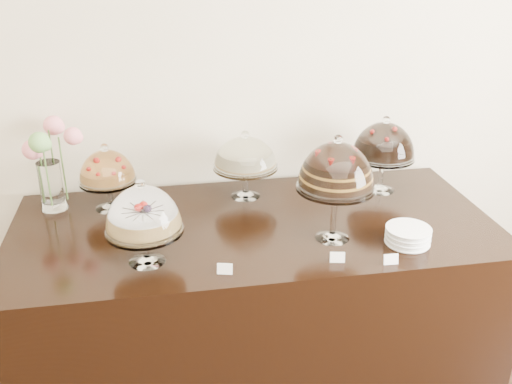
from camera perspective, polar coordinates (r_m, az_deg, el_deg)
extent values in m
cube|color=beige|center=(2.94, -0.27, 12.45)|extent=(5.00, 0.04, 3.00)
cube|color=black|center=(2.85, -0.18, -11.18)|extent=(2.20, 1.00, 0.90)
cone|color=white|center=(2.36, -10.82, -6.55)|extent=(0.15, 0.15, 0.02)
cylinder|color=white|center=(2.33, -10.95, -5.11)|extent=(0.03, 0.03, 0.11)
cylinder|color=white|center=(2.30, -11.07, -3.77)|extent=(0.31, 0.31, 0.01)
cylinder|color=tan|center=(2.28, -11.15, -2.94)|extent=(0.24, 0.24, 0.06)
sphere|color=#B0150E|center=(2.28, -9.64, -1.66)|extent=(0.02, 0.02, 0.02)
sphere|color=#B0150E|center=(2.31, -12.43, -1.58)|extent=(0.02, 0.02, 0.02)
sphere|color=#B0150E|center=(2.20, -11.62, -2.76)|extent=(0.02, 0.02, 0.02)
sphere|color=white|center=(2.21, -11.48, 0.80)|extent=(0.04, 0.04, 0.04)
cone|color=white|center=(2.51, 7.62, -4.29)|extent=(0.15, 0.15, 0.02)
cylinder|color=white|center=(2.46, 7.77, -1.90)|extent=(0.03, 0.03, 0.21)
cylinder|color=white|center=(2.41, 7.92, 0.46)|extent=(0.33, 0.33, 0.01)
cylinder|color=black|center=(2.39, 8.00, 1.81)|extent=(0.25, 0.25, 0.11)
sphere|color=#B0150E|center=(2.40, 9.46, 3.54)|extent=(0.02, 0.02, 0.02)
sphere|color=#B0150E|center=(2.43, 7.63, 3.87)|extent=(0.02, 0.02, 0.02)
sphere|color=#B0150E|center=(2.36, 6.42, 3.39)|extent=(0.02, 0.02, 0.02)
sphere|color=#B0150E|center=(2.30, 7.52, 2.73)|extent=(0.02, 0.02, 0.02)
sphere|color=#B0150E|center=(2.33, 9.45, 2.84)|extent=(0.02, 0.02, 0.02)
sphere|color=white|center=(2.33, 8.22, 5.24)|extent=(0.04, 0.04, 0.04)
cone|color=white|center=(2.88, -1.05, -0.16)|extent=(0.15, 0.15, 0.02)
cylinder|color=white|center=(2.85, -1.06, 1.24)|extent=(0.03, 0.03, 0.13)
cylinder|color=white|center=(2.82, -1.07, 2.54)|extent=(0.32, 0.32, 0.01)
cylinder|color=beige|center=(2.81, -1.08, 3.29)|extent=(0.25, 0.25, 0.07)
sphere|color=white|center=(2.76, -1.10, 5.74)|extent=(0.04, 0.04, 0.04)
cone|color=white|center=(3.02, 12.27, 0.44)|extent=(0.15, 0.15, 0.02)
cylinder|color=white|center=(2.98, 12.42, 2.01)|extent=(0.03, 0.03, 0.15)
cylinder|color=white|center=(2.95, 12.56, 3.49)|extent=(0.32, 0.32, 0.01)
cylinder|color=black|center=(2.94, 12.65, 4.38)|extent=(0.26, 0.26, 0.09)
sphere|color=#B0150E|center=(2.96, 13.82, 5.54)|extent=(0.02, 0.02, 0.02)
sphere|color=#B0150E|center=(2.94, 11.45, 5.63)|extent=(0.02, 0.02, 0.02)
sphere|color=#B0150E|center=(2.85, 12.96, 4.89)|extent=(0.02, 0.02, 0.02)
sphere|color=white|center=(2.89, 12.91, 7.03)|extent=(0.04, 0.04, 0.04)
cone|color=white|center=(2.84, -14.30, -1.30)|extent=(0.15, 0.15, 0.02)
cylinder|color=white|center=(2.82, -14.44, -0.06)|extent=(0.03, 0.03, 0.11)
cylinder|color=white|center=(2.79, -14.57, 1.09)|extent=(0.27, 0.27, 0.01)
cylinder|color=#C48339|center=(2.78, -14.63, 1.62)|extent=(0.21, 0.21, 0.04)
sphere|color=#B0150E|center=(2.78, -13.52, 2.45)|extent=(0.02, 0.02, 0.02)
sphere|color=#B0150E|center=(2.82, -14.37, 2.69)|extent=(0.02, 0.02, 0.02)
sphere|color=#B0150E|center=(2.81, -15.53, 2.47)|extent=(0.02, 0.02, 0.02)
sphere|color=#B0150E|center=(2.76, -15.89, 2.01)|extent=(0.02, 0.02, 0.02)
sphere|color=#B0150E|center=(2.72, -15.05, 1.76)|extent=(0.02, 0.02, 0.02)
sphere|color=#B0150E|center=(2.73, -13.85, 1.99)|extent=(0.02, 0.02, 0.02)
sphere|color=white|center=(2.73, -14.94, 4.30)|extent=(0.04, 0.04, 0.04)
cylinder|color=white|center=(2.88, -19.79, 0.61)|extent=(0.11, 0.11, 0.24)
cylinder|color=#476B2D|center=(2.84, -18.73, 2.21)|extent=(0.01, 0.01, 0.32)
sphere|color=pink|center=(2.78, -17.85, 5.35)|extent=(0.08, 0.08, 0.08)
cylinder|color=#476B2D|center=(2.91, -19.58, 2.75)|extent=(0.01, 0.01, 0.33)
sphere|color=pink|center=(2.91, -19.60, 6.30)|extent=(0.09, 0.09, 0.09)
cylinder|color=#476B2D|center=(2.86, -20.50, 1.54)|extent=(0.01, 0.01, 0.26)
sphere|color=pink|center=(2.82, -21.46, 3.96)|extent=(0.09, 0.09, 0.09)
cylinder|color=#476B2D|center=(2.79, -20.18, 1.82)|extent=(0.01, 0.01, 0.33)
sphere|color=#68A14E|center=(2.68, -20.85, 4.66)|extent=(0.09, 0.09, 0.09)
cylinder|color=white|center=(2.53, 14.87, -4.90)|extent=(0.19, 0.19, 0.01)
cylinder|color=white|center=(2.53, 14.90, -4.68)|extent=(0.18, 0.18, 0.01)
cylinder|color=white|center=(2.52, 14.92, -4.46)|extent=(0.19, 0.19, 0.01)
cylinder|color=white|center=(2.52, 14.95, -4.24)|extent=(0.18, 0.18, 0.01)
cylinder|color=white|center=(2.51, 14.98, -4.02)|extent=(0.19, 0.19, 0.01)
cylinder|color=white|center=(2.51, 15.00, -3.80)|extent=(0.18, 0.18, 0.01)
cylinder|color=white|center=(2.50, 15.03, -3.58)|extent=(0.19, 0.19, 0.01)
cube|color=white|center=(2.24, -3.15, -7.69)|extent=(0.06, 0.03, 0.04)
cube|color=white|center=(2.36, 13.35, -6.57)|extent=(0.06, 0.02, 0.04)
cube|color=white|center=(2.33, 8.14, -6.49)|extent=(0.06, 0.03, 0.04)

